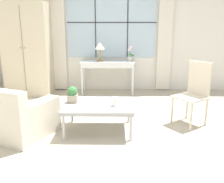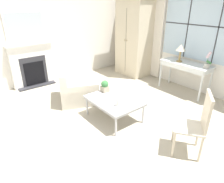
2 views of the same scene
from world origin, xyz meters
name	(u,v)px [view 2 (image 2 of 2)]	position (x,y,z in m)	size (l,w,h in m)	color
ground_plane	(101,129)	(0.00, 0.00, 0.00)	(14.00, 14.00, 0.00)	#B2A893
wall_back_windowed	(201,36)	(0.00, 3.02, 1.40)	(7.20, 0.14, 2.80)	silver
wall_left	(55,31)	(-3.03, 0.60, 1.40)	(0.06, 7.20, 2.80)	silver
fireplace	(32,62)	(-2.91, -0.22, 0.67)	(0.34, 1.19, 1.95)	#2D2D33
armoire	(134,38)	(-1.92, 2.62, 1.14)	(1.09, 0.72, 2.27)	beige
console_table	(186,66)	(-0.09, 2.68, 0.68)	(1.25, 0.51, 0.77)	silver
table_lamp	(181,49)	(-0.26, 2.64, 1.10)	(0.25, 0.25, 0.44)	#9E7F47
potted_orchid	(207,62)	(0.44, 2.68, 0.91)	(0.16, 0.13, 0.39)	#BCB7AD
armchair_upholstered	(77,90)	(-1.34, 0.25, 0.26)	(1.16, 1.12, 0.77)	beige
side_chair_wooden	(197,121)	(1.38, 0.76, 0.57)	(0.61, 0.61, 1.02)	beige
coffee_table	(114,101)	(-0.15, 0.43, 0.39)	(1.04, 0.79, 0.43)	#BCBCC1
potted_plant_small	(105,86)	(-0.55, 0.50, 0.56)	(0.16, 0.16, 0.25)	tan
pillar_candle	(118,103)	(0.10, 0.31, 0.50)	(0.11, 0.11, 0.15)	silver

